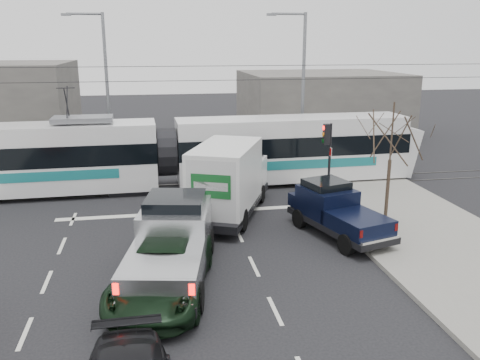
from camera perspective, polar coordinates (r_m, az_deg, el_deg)
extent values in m
plane|color=black|center=(17.20, -4.07, -10.06)|extent=(120.00, 120.00, 0.00)
cube|color=gray|center=(20.07, 22.63, -7.22)|extent=(6.00, 60.00, 0.15)
cube|color=#33302D|center=(26.56, -6.34, -0.88)|extent=(60.00, 1.60, 0.03)
cube|color=slate|center=(42.01, 8.95, 8.43)|extent=(12.00, 10.00, 5.00)
cylinder|color=#47382B|center=(20.98, 16.20, -1.48)|extent=(0.14, 0.14, 2.75)
cylinder|color=#47382B|center=(20.43, 16.71, 5.25)|extent=(0.07, 0.07, 2.25)
cylinder|color=black|center=(24.05, 10.00, 2.04)|extent=(0.12, 0.12, 3.60)
cube|color=black|center=(23.72, 9.69, 5.08)|extent=(0.28, 0.28, 0.95)
cylinder|color=#FF0C07|center=(23.62, 9.38, 5.80)|extent=(0.06, 0.20, 0.20)
cylinder|color=orange|center=(23.67, 9.35, 5.08)|extent=(0.06, 0.20, 0.20)
cylinder|color=#05330C|center=(23.72, 9.32, 4.37)|extent=(0.06, 0.20, 0.20)
cube|color=white|center=(23.79, 10.13, 3.13)|extent=(0.02, 0.30, 0.40)
cylinder|color=slate|center=(30.96, 7.09, 9.85)|extent=(0.20, 0.20, 9.00)
cylinder|color=slate|center=(30.60, 5.48, 18.08)|extent=(2.00, 0.14, 0.14)
cube|color=slate|center=(30.35, 3.56, 18.05)|extent=(0.55, 0.25, 0.14)
cylinder|color=slate|center=(31.72, -14.65, 9.60)|extent=(0.20, 0.20, 9.00)
cylinder|color=slate|center=(31.72, -17.09, 17.41)|extent=(2.00, 0.14, 0.14)
cube|color=slate|center=(31.85, -18.95, 17.17)|extent=(0.55, 0.25, 0.14)
cylinder|color=black|center=(25.60, -6.70, 11.01)|extent=(60.00, 0.03, 0.03)
cylinder|color=black|center=(25.56, -6.75, 12.57)|extent=(60.00, 0.03, 0.03)
cube|color=white|center=(26.92, -22.44, 0.39)|extent=(12.29, 2.84, 1.48)
cube|color=black|center=(26.67, -22.68, 2.77)|extent=(12.36, 2.87, 1.01)
cube|color=white|center=(26.51, -22.88, 4.69)|extent=(12.29, 2.74, 0.94)
cube|color=#166C70|center=(25.62, -23.02, 0.24)|extent=(8.57, 0.21, 0.47)
cube|color=white|center=(27.54, 5.79, 1.80)|extent=(12.29, 2.84, 1.48)
cube|color=black|center=(27.29, 5.85, 4.14)|extent=(12.36, 2.87, 1.01)
cube|color=white|center=(27.14, 5.91, 6.03)|extent=(12.29, 2.74, 0.94)
cube|color=#166C70|center=(26.27, 6.62, 1.72)|extent=(8.57, 0.21, 0.47)
cylinder|color=black|center=(26.19, -8.24, 3.14)|extent=(1.01, 2.48, 2.46)
cube|color=slate|center=(25.99, -17.26, 6.56)|extent=(2.88, 1.60, 0.24)
cube|color=black|center=(26.59, -12.39, -0.78)|extent=(1.95, 2.22, 0.34)
cube|color=black|center=(26.78, -3.83, -0.33)|extent=(1.95, 2.22, 0.34)
cube|color=black|center=(28.86, 12.08, 0.50)|extent=(1.95, 2.22, 0.34)
cube|color=black|center=(16.49, -7.70, -8.98)|extent=(3.43, 6.81, 0.28)
cube|color=#BCBEC1|center=(17.26, -7.22, -5.01)|extent=(2.67, 3.10, 1.29)
cube|color=black|center=(17.15, -7.25, -2.77)|extent=(2.24, 2.27, 0.62)
cube|color=#BCBEC1|center=(18.80, -6.54, -4.11)|extent=(2.31, 1.55, 0.62)
cube|color=#BCBEC1|center=(15.02, -8.56, -9.64)|extent=(2.71, 3.29, 0.73)
cube|color=silver|center=(13.67, -9.67, -13.76)|extent=(2.06, 0.59, 0.20)
cube|color=#FF0C07|center=(13.80, -13.77, -11.76)|extent=(0.17, 0.12, 0.31)
cube|color=#FF0C07|center=(13.45, -5.42, -12.11)|extent=(0.17, 0.12, 0.31)
cylinder|color=black|center=(18.61, -9.91, -6.74)|extent=(0.48, 0.94, 0.90)
cylinder|color=black|center=(18.34, -3.52, -6.87)|extent=(0.48, 0.94, 0.90)
cylinder|color=black|center=(14.92, -12.88, -12.68)|extent=(0.48, 0.94, 0.90)
cylinder|color=black|center=(14.58, -4.78, -13.02)|extent=(0.48, 0.94, 0.90)
cube|color=black|center=(22.22, -1.16, -2.68)|extent=(4.59, 6.83, 0.32)
cube|color=white|center=(24.30, 0.27, 0.83)|extent=(2.55, 2.26, 1.48)
cube|color=black|center=(24.29, 0.34, 2.17)|extent=(2.08, 1.67, 0.56)
cube|color=silver|center=(21.23, -1.61, 0.31)|extent=(3.77, 4.93, 2.73)
cube|color=silver|center=(19.20, -3.26, -1.33)|extent=(1.82, 0.81, 2.40)
cube|color=#124F1F|center=(19.10, -3.31, -0.74)|extent=(1.44, 0.63, 0.93)
cube|color=black|center=(19.48, -3.38, -5.62)|extent=(1.93, 1.00, 0.17)
cylinder|color=black|center=(24.40, -2.18, -1.27)|extent=(0.58, 0.88, 0.83)
cylinder|color=black|center=(23.97, 2.33, -1.57)|extent=(0.58, 0.88, 0.83)
cylinder|color=black|center=(20.84, -5.00, -4.09)|extent=(0.62, 0.96, 0.93)
cylinder|color=black|center=(20.34, 0.26, -4.52)|extent=(0.62, 0.96, 0.93)
cube|color=black|center=(20.12, 11.07, -4.85)|extent=(3.05, 5.10, 0.24)
cube|color=black|center=(20.56, 9.72, -2.37)|extent=(2.24, 2.42, 1.10)
cube|color=black|center=(20.47, 9.64, -0.76)|extent=(1.85, 1.80, 0.53)
cube|color=black|center=(21.52, 7.91, -2.11)|extent=(1.86, 1.30, 0.53)
cube|color=black|center=(19.22, 13.02, -4.71)|extent=(2.28, 2.56, 0.62)
cube|color=silver|center=(18.43, 15.42, -6.61)|extent=(1.62, 0.62, 0.17)
cube|color=#590505|center=(17.89, 13.41, -5.93)|extent=(0.15, 0.11, 0.27)
cube|color=#590505|center=(18.88, 17.09, -5.06)|extent=(0.15, 0.11, 0.27)
cylinder|color=black|center=(20.90, 6.72, -4.32)|extent=(0.47, 0.81, 0.77)
cylinder|color=black|center=(21.79, 10.34, -3.64)|extent=(0.47, 0.81, 0.77)
cylinder|color=black|center=(18.58, 11.89, -7.10)|extent=(0.47, 0.81, 0.77)
cylinder|color=black|center=(19.57, 15.69, -6.18)|extent=(0.47, 0.81, 0.77)
imported|color=black|center=(15.44, -8.74, -10.12)|extent=(3.67, 5.98, 1.55)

